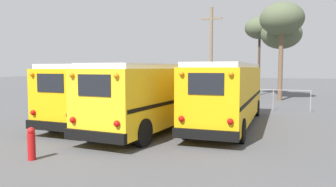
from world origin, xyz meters
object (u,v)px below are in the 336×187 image
Objects in this scene: bare_tree_1 at (281,34)px; bare_tree_2 at (260,29)px; school_bus_0 at (117,90)px; school_bus_1 at (162,93)px; school_bus_2 at (229,92)px; utility_pole at (211,52)px; bare_tree_0 at (282,20)px; fire_hydrant at (31,143)px.

bare_tree_1 is 0.93× the size of bare_tree_2.
bare_tree_2 is at bearing 75.61° from school_bus_0.
school_bus_0 is 1.26× the size of bare_tree_2.
school_bus_1 is 1.33× the size of bare_tree_2.
school_bus_2 reaches higher than school_bus_0.
utility_pole is (-0.78, 12.74, 2.51)m from school_bus_1.
bare_tree_0 is 24.44m from fire_hydrant.
school_bus_0 is at bearing -111.89° from bare_tree_1.
school_bus_2 is at bearing -71.61° from utility_pole.
utility_pole is at bearing -128.90° from bare_tree_1.
bare_tree_0 is 3.58m from bare_tree_1.
bare_tree_2 is (5.22, 20.34, 5.31)m from school_bus_0.
bare_tree_1 is at bearing 92.93° from bare_tree_0.
school_bus_2 is 10.00× the size of fire_hydrant.
school_bus_2 is at bearing -88.08° from bare_tree_2.
utility_pole reaches higher than fire_hydrant.
fire_hydrant is at bearing -79.65° from school_bus_0.
fire_hydrant is at bearing -118.08° from school_bus_2.
bare_tree_0 reaches higher than bare_tree_2.
utility_pole reaches higher than school_bus_0.
utility_pole is at bearing 87.78° from fire_hydrant.
school_bus_1 is 1.27× the size of bare_tree_0.
utility_pole is 0.97× the size of bare_tree_2.
bare_tree_0 reaches higher than school_bus_2.
fire_hydrant is at bearing -97.79° from bare_tree_2.
school_bus_0 is 5.93m from school_bus_2.
bare_tree_1 is at bearing 76.84° from school_bus_1.
school_bus_1 is at bearing -103.16° from bare_tree_1.
bare_tree_0 is at bearing 74.66° from fire_hydrant.
fire_hydrant is (1.39, -7.63, -1.14)m from school_bus_0.
school_bus_0 is 7.84m from fire_hydrant.
bare_tree_1 reaches higher than school_bus_1.
bare_tree_2 is at bearing 82.21° from fire_hydrant.
bare_tree_2 is 28.96m from fire_hydrant.
fire_hydrant is (-1.54, -6.87, -1.14)m from school_bus_1.
bare_tree_0 reaches higher than fire_hydrant.
bare_tree_2 is (-0.66, 19.57, 5.29)m from school_bus_2.
utility_pole reaches higher than school_bus_1.
school_bus_0 is at bearing -172.55° from school_bus_2.
bare_tree_1 reaches higher than school_bus_2.
bare_tree_1 is (7.45, 18.53, 4.45)m from school_bus_0.
school_bus_2 is 15.38m from bare_tree_0.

